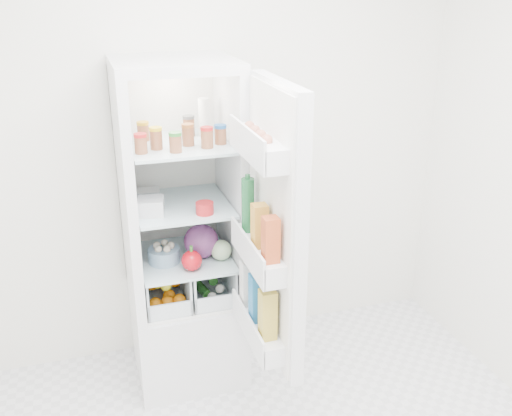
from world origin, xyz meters
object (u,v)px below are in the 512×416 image
object	(u,v)px
refrigerator	(183,265)
fridge_door	(271,233)
mushroom_bowl	(164,255)
red_cabbage	(201,241)

from	to	relation	value
refrigerator	fridge_door	xyz separation A→B (m)	(0.30, -0.64, 0.43)
mushroom_bowl	refrigerator	bearing A→B (deg)	40.51
refrigerator	fridge_door	world-z (taller)	refrigerator
refrigerator	fridge_door	distance (m)	0.82
refrigerator	red_cabbage	xyz separation A→B (m)	(0.09, -0.10, 0.18)
refrigerator	fridge_door	bearing A→B (deg)	-64.76
refrigerator	red_cabbage	size ratio (longest dim) A/B	9.69
red_cabbage	fridge_door	distance (m)	0.63
fridge_door	mushroom_bowl	bearing A→B (deg)	37.38
refrigerator	red_cabbage	bearing A→B (deg)	-46.30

